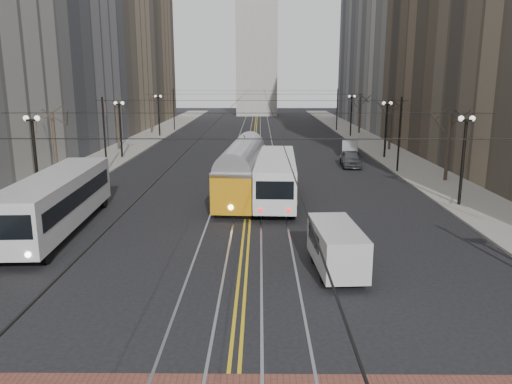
{
  "coord_description": "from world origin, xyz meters",
  "views": [
    {
      "loc": [
        0.72,
        -13.57,
        8.14
      ],
      "look_at": [
        0.55,
        9.0,
        3.0
      ],
      "focal_mm": 35.0,
      "sensor_mm": 36.0,
      "label": 1
    }
  ],
  "objects_px": {
    "sedan_grey": "(351,159)",
    "sedan_silver": "(350,148)",
    "transit_bus": "(58,203)",
    "cargo_van": "(336,250)",
    "streetcar": "(242,175)",
    "rear_bus": "(276,179)"
  },
  "relations": [
    {
      "from": "sedan_grey",
      "to": "sedan_silver",
      "type": "xyz_separation_m",
      "value": [
        1.2,
        7.34,
        0.01
      ]
    },
    {
      "from": "transit_bus",
      "to": "cargo_van",
      "type": "height_order",
      "value": "transit_bus"
    },
    {
      "from": "transit_bus",
      "to": "sedan_grey",
      "type": "distance_m",
      "value": 28.41
    },
    {
      "from": "streetcar",
      "to": "cargo_van",
      "type": "bearing_deg",
      "value": -68.34
    },
    {
      "from": "rear_bus",
      "to": "cargo_van",
      "type": "xyz_separation_m",
      "value": [
        2.2,
        -12.91,
        -0.48
      ]
    },
    {
      "from": "transit_bus",
      "to": "streetcar",
      "type": "relative_size",
      "value": 0.95
    },
    {
      "from": "transit_bus",
      "to": "rear_bus",
      "type": "xyz_separation_m",
      "value": [
        12.03,
        7.05,
        -0.05
      ]
    },
    {
      "from": "cargo_van",
      "to": "sedan_grey",
      "type": "distance_m",
      "value": 27.01
    },
    {
      "from": "cargo_van",
      "to": "sedan_silver",
      "type": "distance_m",
      "value": 34.44
    },
    {
      "from": "rear_bus",
      "to": "sedan_grey",
      "type": "relative_size",
      "value": 2.59
    },
    {
      "from": "rear_bus",
      "to": "cargo_van",
      "type": "distance_m",
      "value": 13.1
    },
    {
      "from": "cargo_van",
      "to": "sedan_silver",
      "type": "relative_size",
      "value": 0.99
    },
    {
      "from": "streetcar",
      "to": "sedan_silver",
      "type": "distance_m",
      "value": 22.59
    },
    {
      "from": "transit_bus",
      "to": "sedan_silver",
      "type": "bearing_deg",
      "value": 50.6
    },
    {
      "from": "sedan_silver",
      "to": "transit_bus",
      "type": "bearing_deg",
      "value": -117.5
    },
    {
      "from": "transit_bus",
      "to": "streetcar",
      "type": "xyz_separation_m",
      "value": [
        9.73,
        8.23,
        -0.02
      ]
    },
    {
      "from": "streetcar",
      "to": "cargo_van",
      "type": "distance_m",
      "value": 14.81
    },
    {
      "from": "streetcar",
      "to": "cargo_van",
      "type": "relative_size",
      "value": 2.82
    },
    {
      "from": "streetcar",
      "to": "sedan_grey",
      "type": "height_order",
      "value": "streetcar"
    },
    {
      "from": "rear_bus",
      "to": "sedan_grey",
      "type": "bearing_deg",
      "value": 63.37
    },
    {
      "from": "streetcar",
      "to": "sedan_silver",
      "type": "bearing_deg",
      "value": 64.81
    },
    {
      "from": "streetcar",
      "to": "sedan_silver",
      "type": "height_order",
      "value": "streetcar"
    }
  ]
}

